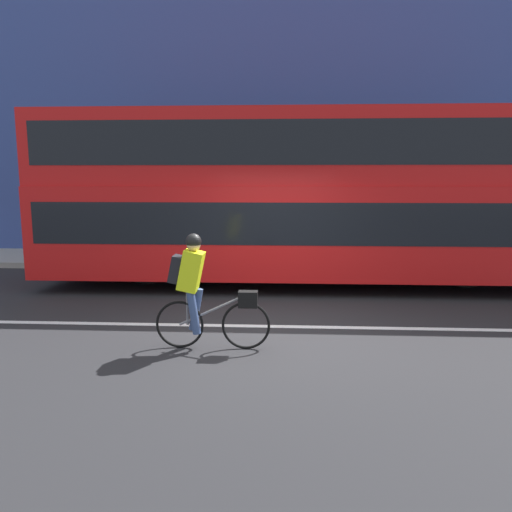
# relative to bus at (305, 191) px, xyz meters

# --- Properties ---
(ground_plane) EXTENTS (80.00, 80.00, 0.00)m
(ground_plane) POSITION_rel_bus_xyz_m (-0.64, -3.36, -2.04)
(ground_plane) COLOR #232326
(road_center_line) EXTENTS (50.00, 0.14, 0.01)m
(road_center_line) POSITION_rel_bus_xyz_m (-0.64, -3.12, -2.04)
(road_center_line) COLOR silver
(road_center_line) RESTS_ON ground_plane
(sidewalk_curb) EXTENTS (60.00, 2.52, 0.15)m
(sidewalk_curb) POSITION_rel_bus_xyz_m (-0.64, 2.88, -1.96)
(sidewalk_curb) COLOR gray
(sidewalk_curb) RESTS_ON ground_plane
(building_facade) EXTENTS (60.00, 0.30, 9.02)m
(building_facade) POSITION_rel_bus_xyz_m (-0.64, 4.29, 2.47)
(building_facade) COLOR #33478C
(building_facade) RESTS_ON ground_plane
(bus) EXTENTS (11.16, 2.57, 3.66)m
(bus) POSITION_rel_bus_xyz_m (0.00, 0.00, 0.00)
(bus) COLOR black
(bus) RESTS_ON ground_plane
(cyclist_on_bike) EXTENTS (1.58, 0.32, 1.60)m
(cyclist_on_bike) POSITION_rel_bus_xyz_m (-1.57, -4.18, -1.18)
(cyclist_on_bike) COLOR black
(cyclist_on_bike) RESTS_ON ground_plane
(trash_bin) EXTENTS (0.51, 0.51, 0.89)m
(trash_bin) POSITION_rel_bus_xyz_m (0.55, 2.75, -1.45)
(trash_bin) COLOR #515156
(trash_bin) RESTS_ON sidewalk_curb
(street_sign_post) EXTENTS (0.36, 0.09, 2.54)m
(street_sign_post) POSITION_rel_bus_xyz_m (-1.40, 2.75, -0.47)
(street_sign_post) COLOR #59595B
(street_sign_post) RESTS_ON sidewalk_curb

